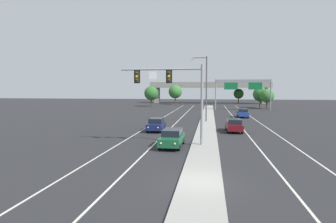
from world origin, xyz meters
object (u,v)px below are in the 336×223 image
object	(u,v)px
tree_far_right_c	(267,96)
car_receding_blue	(243,113)
tree_far_left_a	(175,92)
overhead_signal_mast	(175,87)
tree_far_right_a	(239,94)
highway_sign_gantry	(243,85)
street_lamp_median	(205,85)
car_oncoming_navy	(156,124)
tree_far_right_b	(260,94)
tree_far_left_b	(151,93)
car_receding_darkred	(234,125)
car_oncoming_green	(172,138)

from	to	relation	value
tree_far_right_c	car_receding_blue	bearing A→B (deg)	-110.17
tree_far_left_a	tree_far_right_c	bearing A→B (deg)	-35.27
overhead_signal_mast	car_receding_blue	xyz separation A→B (m)	(9.00, 27.60, -4.52)
overhead_signal_mast	tree_far_right_a	size ratio (longest dim) A/B	1.44
highway_sign_gantry	tree_far_right_c	size ratio (longest dim) A/B	2.52
street_lamp_median	car_oncoming_navy	bearing A→B (deg)	-119.44
tree_far_left_a	car_receding_blue	bearing A→B (deg)	-67.24
car_oncoming_navy	tree_far_right_b	size ratio (longest dim) A/B	0.78
car_oncoming_navy	highway_sign_gantry	distance (m)	39.78
tree_far_right_a	tree_far_right_b	bearing A→B (deg)	-82.79
tree_far_right_c	tree_far_right_a	bearing A→B (deg)	97.93
tree_far_left_b	overhead_signal_mast	bearing A→B (deg)	-76.05
overhead_signal_mast	tree_far_right_c	xyz separation A→B (m)	(17.59, 50.98, -1.91)
car_receding_blue	car_oncoming_navy	bearing A→B (deg)	-123.21
car_receding_darkred	tree_far_left_a	size ratio (longest dim) A/B	0.69
overhead_signal_mast	tree_far_left_a	bearing A→B (deg)	97.04
car_oncoming_green	tree_far_right_c	distance (m)	54.69
tree_far_left_b	tree_far_left_a	xyz separation A→B (m)	(5.55, 12.59, 0.35)
car_receding_darkred	tree_far_right_b	distance (m)	47.28
overhead_signal_mast	car_receding_darkred	bearing A→B (deg)	57.24
overhead_signal_mast	car_receding_darkred	size ratio (longest dim) A/B	1.68
overhead_signal_mast	street_lamp_median	bearing A→B (deg)	82.98
tree_far_left_a	tree_far_left_b	bearing A→B (deg)	-113.79
car_receding_darkred	tree_far_right_c	bearing A→B (deg)	74.47
tree_far_left_b	tree_far_right_b	size ratio (longest dim) A/B	1.05
tree_far_right_b	car_oncoming_navy	bearing A→B (deg)	-113.25
tree_far_right_c	highway_sign_gantry	bearing A→B (deg)	-140.05
tree_far_right_b	tree_far_right_a	distance (m)	26.42
highway_sign_gantry	tree_far_left_b	xyz separation A→B (m)	(-25.03, 11.50, -2.26)
car_oncoming_navy	tree_far_right_a	xyz separation A→B (m)	(16.73, 72.88, 2.62)
street_lamp_median	tree_far_left_a	distance (m)	51.88
overhead_signal_mast	car_oncoming_green	size ratio (longest dim) A/B	1.68
highway_sign_gantry	tree_far_left_b	bearing A→B (deg)	155.32
car_receding_blue	highway_sign_gantry	xyz separation A→B (m)	(1.91, 17.79, 5.34)
tree_far_right_c	tree_far_right_a	size ratio (longest dim) A/B	1.00
car_oncoming_green	tree_far_right_b	size ratio (longest dim) A/B	0.79
car_oncoming_navy	tree_far_right_c	world-z (taller)	tree_far_right_c
car_receding_blue	tree_far_left_b	size ratio (longest dim) A/B	0.75
overhead_signal_mast	car_receding_blue	bearing A→B (deg)	71.94
tree_far_left_b	tree_far_left_a	distance (m)	13.76
street_lamp_median	car_receding_darkred	xyz separation A→B (m)	(3.70, -9.43, -4.97)
car_receding_darkred	street_lamp_median	bearing A→B (deg)	111.43
street_lamp_median	tree_far_left_a	xyz separation A→B (m)	(-10.89, 50.70, -1.54)
car_receding_darkred	car_oncoming_navy	bearing A→B (deg)	-175.78
car_oncoming_green	tree_far_left_b	distance (m)	59.31
overhead_signal_mast	tree_far_left_b	size ratio (longest dim) A/B	1.26
street_lamp_median	tree_far_left_a	bearing A→B (deg)	102.12
car_oncoming_navy	tree_far_left_b	world-z (taller)	tree_far_left_b
overhead_signal_mast	tree_far_left_b	distance (m)	58.63
tree_far_right_c	tree_far_right_b	size ratio (longest dim) A/B	0.92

